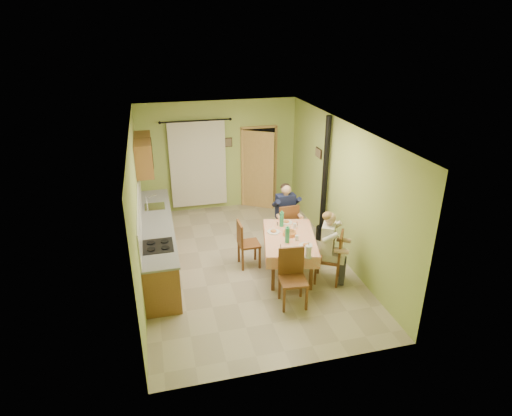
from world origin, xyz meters
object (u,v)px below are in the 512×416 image
object	(u,v)px
chair_far	(285,233)
chair_left	(248,252)
man_far	(286,208)
stove_flue	(324,197)
chair_right	(329,267)
man_right	(330,239)
chair_near	(293,289)
dining_table	(289,254)

from	to	relation	value
chair_far	chair_left	size ratio (longest dim) A/B	1.04
man_far	stove_flue	xyz separation A→B (m)	(0.88, 0.06, 0.15)
chair_far	chair_right	world-z (taller)	chair_right
man_far	man_right	size ratio (longest dim) A/B	1.00
chair_near	stove_flue	distance (m)	2.69
stove_flue	man_far	bearing A→B (deg)	-175.90
chair_near	stove_flue	size ratio (longest dim) A/B	0.36
dining_table	chair_far	xyz separation A→B (m)	(0.26, 1.04, -0.09)
dining_table	man_right	bearing A→B (deg)	-26.63
chair_right	chair_near	bearing A→B (deg)	150.88
chair_right	man_far	world-z (taller)	man_far
dining_table	chair_left	xyz separation A→B (m)	(-0.72, 0.41, -0.09)
chair_left	man_far	world-z (taller)	man_far
chair_left	chair_near	bearing A→B (deg)	16.01
dining_table	chair_right	xyz separation A→B (m)	(0.62, -0.51, -0.09)
chair_near	chair_left	bearing A→B (deg)	-67.31
chair_far	chair_right	xyz separation A→B (m)	(0.36, -1.55, 0.00)
chair_near	man_far	xyz separation A→B (m)	(0.54, 2.10, 0.59)
chair_right	chair_far	bearing A→B (deg)	42.97
chair_far	stove_flue	xyz separation A→B (m)	(0.88, 0.08, 0.73)
chair_right	man_right	bearing A→B (deg)	90.00
man_far	man_right	distance (m)	1.60
chair_right	chair_left	xyz separation A→B (m)	(-1.34, 0.92, -0.00)
chair_far	man_right	bearing A→B (deg)	-80.07
chair_right	man_far	size ratio (longest dim) A/B	0.74
dining_table	chair_left	distance (m)	0.83
dining_table	man_right	size ratio (longest dim) A/B	1.27
chair_right	man_far	xyz separation A→B (m)	(-0.36, 1.57, 0.59)
dining_table	chair_far	distance (m)	1.08
dining_table	chair_far	size ratio (longest dim) A/B	1.76
dining_table	chair_near	distance (m)	1.08
chair_left	man_right	distance (m)	1.71
chair_near	man_right	world-z (taller)	man_right
man_right	dining_table	bearing A→B (deg)	80.16
chair_far	chair_near	distance (m)	2.15
chair_near	man_right	xyz separation A→B (m)	(0.88, 0.54, 0.59)
stove_flue	man_right	bearing A→B (deg)	-108.26
chair_far	man_right	xyz separation A→B (m)	(0.34, -1.54, 0.59)
man_right	chair_near	bearing A→B (deg)	151.64
chair_near	man_right	distance (m)	1.19
chair_far	stove_flue	distance (m)	1.15
chair_left	man_right	world-z (taller)	man_right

